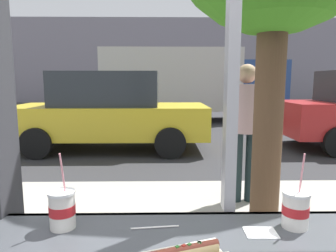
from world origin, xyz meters
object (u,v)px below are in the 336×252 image
Objects in this scene: soda_cup_right at (295,209)px; pedestrian at (245,124)px; soda_cup_left at (62,209)px; box_truck at (190,82)px; parked_car_yellow at (110,111)px.

pedestrian is at bearing 79.42° from soda_cup_right.
soda_cup_left is at bearing -119.96° from pedestrian.
box_truck is (1.46, 11.05, 0.50)m from soda_cup_left.
soda_cup_right is 2.41m from pedestrian.
soda_cup_left is at bearing -81.93° from parked_car_yellow.
soda_cup_right is at bearing -0.69° from soda_cup_left.
soda_cup_left is 11.16m from box_truck.
soda_cup_left is 1.01× the size of soda_cup_right.
soda_cup_right is 11.09m from box_truck.
pedestrian is (0.44, 2.37, 0.00)m from soda_cup_right.
box_truck is at bearing 87.18° from soda_cup_right.
soda_cup_right is at bearing -73.30° from parked_car_yellow.
parked_car_yellow is (-0.82, 5.78, -0.17)m from soda_cup_left.
box_truck reaches higher than soda_cup_right.
parked_car_yellow is (-1.74, 5.79, -0.16)m from soda_cup_right.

